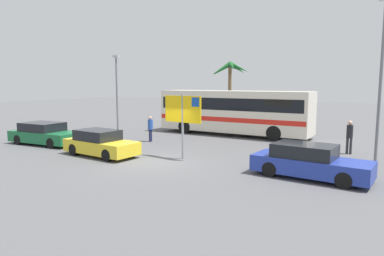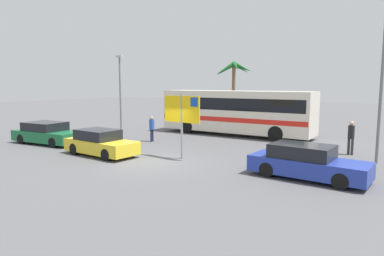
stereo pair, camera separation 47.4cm
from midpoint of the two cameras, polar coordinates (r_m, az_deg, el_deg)
ground at (r=16.54m, az=-5.88°, el=-5.59°), size 120.00×120.00×0.00m
bus_front_coach at (r=25.06m, az=7.71°, el=2.89°), size 11.03×2.51×3.17m
ferry_sign at (r=16.83m, az=-0.77°, el=2.69°), size 2.19×0.29×3.20m
car_blue at (r=14.33m, az=19.22°, el=-5.37°), size 4.55×1.96×1.32m
car_green at (r=23.10m, az=-22.11°, el=-0.81°), size 4.67×2.29×1.32m
car_yellow at (r=18.47m, az=-14.13°, el=-2.41°), size 4.18×1.89×1.32m
pedestrian_crossing_lot at (r=22.21m, az=-6.02°, el=0.22°), size 0.32×0.32×1.63m
pedestrian_near_sign at (r=19.82m, az=25.32°, el=-1.04°), size 0.32×0.32×1.77m
lamp_post_left_side at (r=28.65m, az=-11.26°, el=6.35°), size 0.56×0.20×5.92m
lamp_post_right_side at (r=18.10m, az=29.47°, el=7.68°), size 0.56×0.20×7.53m
palm_tree_seaside at (r=32.08m, az=7.32°, el=8.90°), size 3.88×3.68×5.68m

